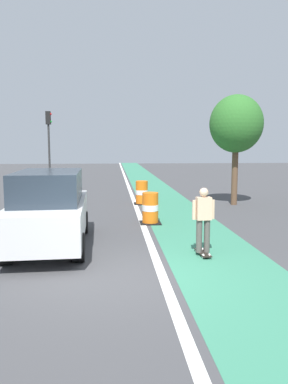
% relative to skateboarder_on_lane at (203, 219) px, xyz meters
% --- Properties ---
extents(ground_plane, '(100.00, 100.00, 0.00)m').
position_rel_skateboarder_on_lane_xyz_m(ground_plane, '(-2.10, -1.25, -0.91)').
color(ground_plane, '#424244').
extents(bike_lane_strip, '(2.50, 80.00, 0.01)m').
position_rel_skateboarder_on_lane_xyz_m(bike_lane_strip, '(0.30, 10.75, -0.91)').
color(bike_lane_strip, '#387F60').
rests_on(bike_lane_strip, ground).
extents(lane_divider_stripe, '(0.20, 80.00, 0.01)m').
position_rel_skateboarder_on_lane_xyz_m(lane_divider_stripe, '(-1.20, 10.75, -0.91)').
color(lane_divider_stripe, silver).
rests_on(lane_divider_stripe, ground).
extents(skateboarder_on_lane, '(0.57, 0.81, 1.69)m').
position_rel_skateboarder_on_lane_xyz_m(skateboarder_on_lane, '(0.00, 0.00, 0.00)').
color(skateboarder_on_lane, black).
rests_on(skateboarder_on_lane, ground).
extents(parked_suv_nearest, '(2.06, 4.67, 2.04)m').
position_rel_skateboarder_on_lane_xyz_m(parked_suv_nearest, '(-3.91, 1.13, 0.12)').
color(parked_suv_nearest, silver).
rests_on(parked_suv_nearest, ground).
extents(traffic_barrel_front, '(0.73, 0.73, 1.09)m').
position_rel_skateboarder_on_lane_xyz_m(traffic_barrel_front, '(-0.92, 3.88, -0.38)').
color(traffic_barrel_front, orange).
rests_on(traffic_barrel_front, ground).
extents(traffic_barrel_mid, '(0.73, 0.73, 1.09)m').
position_rel_skateboarder_on_lane_xyz_m(traffic_barrel_mid, '(-0.89, 8.22, -0.38)').
color(traffic_barrel_mid, orange).
rests_on(traffic_barrel_mid, ground).
extents(traffic_light_corner, '(0.41, 0.32, 5.10)m').
position_rel_skateboarder_on_lane_xyz_m(traffic_light_corner, '(-6.69, 17.82, 2.59)').
color(traffic_light_corner, '#2D2D2D').
rests_on(traffic_light_corner, ground).
extents(street_tree_sidewalk, '(2.40, 2.40, 5.00)m').
position_rel_skateboarder_on_lane_xyz_m(street_tree_sidewalk, '(3.36, 7.73, 2.76)').
color(street_tree_sidewalk, brown).
rests_on(street_tree_sidewalk, ground).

